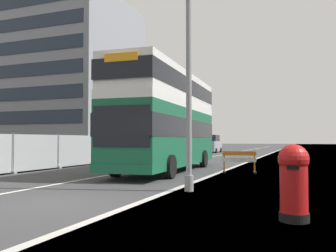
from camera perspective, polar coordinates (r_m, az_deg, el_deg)
The scene contains 11 objects.
ground at distance 9.63m, azimuth -14.09°, elevation -12.13°, with size 140.00×280.00×0.10m.
double_decker_bus at distance 18.81m, azimuth -0.12°, elevation 1.09°, with size 3.22×11.40×5.07m.
lamppost_foreground at distance 11.74m, azimuth 3.30°, elevation 10.71°, with size 0.29×0.70×8.96m.
red_pillar_postbox at distance 7.70m, azimuth 19.24°, elevation -7.91°, with size 0.61×0.61×1.54m.
roadworks_barrier at distance 17.96m, azimuth 11.19°, elevation -5.24°, with size 1.66×0.76×1.06m.
construction_site_fence at distance 25.75m, azimuth -9.97°, elevation -3.69°, with size 0.44×24.00×1.94m.
car_oncoming_near at distance 36.30m, azimuth 3.54°, elevation -3.15°, with size 1.93×4.45×2.15m.
car_receding_mid at distance 45.85m, azimuth 6.85°, elevation -2.90°, with size 2.02×4.06×2.22m.
bare_tree_far_verge_near at distance 34.79m, azimuth -10.21°, elevation -1.05°, with size 2.07×3.14×4.65m.
bare_tree_far_verge_mid at distance 42.55m, azimuth -4.94°, elevation -1.25°, with size 2.44×2.84×5.01m.
backdrop_office_block at distance 60.03m, azimuth -18.97°, elevation 6.87°, with size 27.08×16.37×21.87m.
Camera 1 is at (5.99, -7.65, 1.63)m, focal length 38.57 mm.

